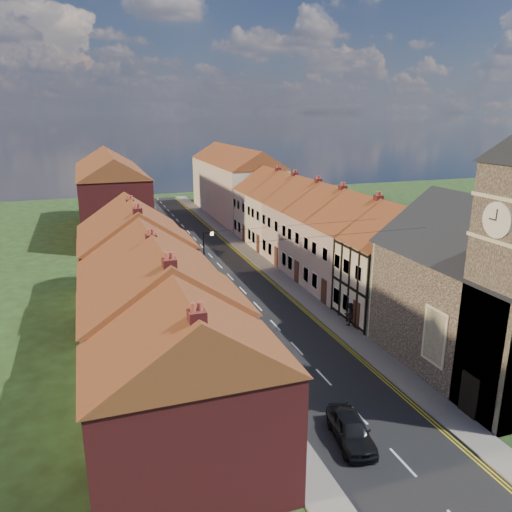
% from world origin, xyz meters
% --- Properties ---
extents(ground, '(160.00, 160.00, 0.00)m').
position_xyz_m(ground, '(0.00, 0.00, 0.00)').
color(ground, '#2E5825').
rests_on(ground, ground).
extents(road, '(7.00, 90.00, 0.02)m').
position_xyz_m(road, '(0.00, 30.00, 0.01)').
color(road, black).
rests_on(road, ground).
extents(pavement_left, '(1.80, 90.00, 0.12)m').
position_xyz_m(pavement_left, '(-4.40, 30.00, 0.06)').
color(pavement_left, gray).
rests_on(pavement_left, ground).
extents(pavement_right, '(1.80, 90.00, 0.12)m').
position_xyz_m(pavement_right, '(4.40, 30.00, 0.06)').
color(pavement_right, gray).
rests_on(pavement_right, ground).
extents(church, '(11.25, 14.25, 15.20)m').
position_xyz_m(church, '(9.36, 3.32, 5.88)').
color(church, black).
rests_on(church, ground).
extents(cottage_r_tudor, '(8.30, 5.20, 9.00)m').
position_xyz_m(cottage_r_tudor, '(9.27, 12.70, 4.47)').
color(cottage_r_tudor, beige).
rests_on(cottage_r_tudor, ground).
extents(cottage_r_white_near, '(8.30, 6.00, 9.00)m').
position_xyz_m(cottage_r_white_near, '(9.30, 18.10, 4.47)').
color(cottage_r_white_near, '#B6A590').
rests_on(cottage_r_white_near, ground).
extents(cottage_r_cream_mid, '(8.30, 5.20, 9.00)m').
position_xyz_m(cottage_r_cream_mid, '(9.30, 23.50, 4.48)').
color(cottage_r_cream_mid, '#B6A590').
rests_on(cottage_r_cream_mid, ground).
extents(cottage_r_pink, '(8.30, 6.00, 9.00)m').
position_xyz_m(cottage_r_pink, '(9.30, 28.90, 4.47)').
color(cottage_r_pink, '#B6A590').
rests_on(cottage_r_pink, ground).
extents(cottage_r_white_far, '(8.30, 5.20, 9.00)m').
position_xyz_m(cottage_r_white_far, '(9.30, 34.30, 4.48)').
color(cottage_r_white_far, beige).
rests_on(cottage_r_white_far, ground).
extents(cottage_r_cream_far, '(8.30, 6.00, 9.00)m').
position_xyz_m(cottage_r_cream_far, '(9.30, 39.70, 4.47)').
color(cottage_r_cream_far, beige).
rests_on(cottage_r_cream_far, ground).
extents(cottage_l_brick_near, '(8.30, 5.70, 8.80)m').
position_xyz_m(cottage_l_brick_near, '(-9.30, -0.25, 4.37)').
color(cottage_l_brick_near, maroon).
rests_on(cottage_l_brick_near, ground).
extents(cottage_l_cream, '(8.30, 6.30, 9.10)m').
position_xyz_m(cottage_l_cream, '(-9.30, 5.55, 4.52)').
color(cottage_l_cream, beige).
rests_on(cottage_l_cream, ground).
extents(cottage_l_white, '(8.30, 6.90, 8.80)m').
position_xyz_m(cottage_l_white, '(-9.30, 11.95, 4.37)').
color(cottage_l_white, white).
rests_on(cottage_l_white, ground).
extents(cottage_l_brick_mid, '(8.30, 5.70, 9.10)m').
position_xyz_m(cottage_l_brick_mid, '(-9.30, 18.05, 4.53)').
color(cottage_l_brick_mid, maroon).
rests_on(cottage_l_brick_mid, ground).
extents(cottage_l_pink, '(8.30, 6.30, 8.80)m').
position_xyz_m(cottage_l_pink, '(-9.30, 23.85, 4.37)').
color(cottage_l_pink, beige).
rests_on(cottage_l_pink, ground).
extents(block_right_far, '(8.30, 24.20, 10.50)m').
position_xyz_m(block_right_far, '(9.30, 55.00, 5.29)').
color(block_right_far, beige).
rests_on(block_right_far, ground).
extents(block_left_far, '(8.30, 24.20, 10.50)m').
position_xyz_m(block_left_far, '(-9.30, 50.00, 5.29)').
color(block_left_far, maroon).
rests_on(block_left_far, ground).
extents(lamppost, '(0.88, 0.15, 6.00)m').
position_xyz_m(lamppost, '(-3.81, 20.00, 3.54)').
color(lamppost, black).
rests_on(lamppost, pavement_left).
extents(car_near, '(2.22, 4.13, 1.34)m').
position_xyz_m(car_near, '(-1.50, 0.11, 0.67)').
color(car_near, black).
rests_on(car_near, ground).
extents(car_mid, '(2.62, 4.90, 1.53)m').
position_xyz_m(car_mid, '(-3.20, 18.85, 0.77)').
color(car_mid, '#AEB2B6').
rests_on(car_mid, ground).
extents(car_far, '(2.80, 4.63, 1.25)m').
position_xyz_m(car_far, '(-2.21, 34.59, 0.63)').
color(car_far, '#234F83').
rests_on(car_far, ground).
extents(car_distant, '(2.69, 4.53, 1.18)m').
position_xyz_m(car_distant, '(-3.20, 60.48, 0.59)').
color(car_distant, '#B0B3B8').
rests_on(car_distant, ground).
extents(pedestrian_left, '(0.76, 0.59, 1.84)m').
position_xyz_m(pedestrian_left, '(-3.70, 9.00, 1.04)').
color(pedestrian_left, black).
rests_on(pedestrian_left, pavement_left).
extents(pedestrian_right, '(0.91, 0.74, 1.73)m').
position_xyz_m(pedestrian_right, '(5.10, 12.10, 0.99)').
color(pedestrian_right, black).
rests_on(pedestrian_right, pavement_right).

